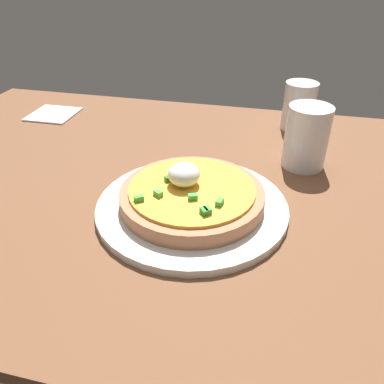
# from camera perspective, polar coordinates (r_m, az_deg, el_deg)

# --- Properties ---
(dining_table) EXTENTS (1.14, 0.75, 0.02)m
(dining_table) POSITION_cam_1_polar(r_m,az_deg,el_deg) (0.66, -3.23, 1.13)
(dining_table) COLOR brown
(dining_table) RESTS_ON ground
(plate) EXTENTS (0.29, 0.29, 0.01)m
(plate) POSITION_cam_1_polar(r_m,az_deg,el_deg) (0.57, -0.00, -2.19)
(plate) COLOR silver
(plate) RESTS_ON dining_table
(pizza) EXTENTS (0.21, 0.21, 0.06)m
(pizza) POSITION_cam_1_polar(r_m,az_deg,el_deg) (0.56, -0.07, -0.38)
(pizza) COLOR tan
(pizza) RESTS_ON plate
(cup_near) EXTENTS (0.07, 0.07, 0.10)m
(cup_near) POSITION_cam_1_polar(r_m,az_deg,el_deg) (0.86, 15.61, 11.93)
(cup_near) COLOR silver
(cup_near) RESTS_ON dining_table
(cup_far) EXTENTS (0.08, 0.08, 0.11)m
(cup_far) POSITION_cam_1_polar(r_m,az_deg,el_deg) (0.70, 16.64, 7.58)
(cup_far) COLOR silver
(cup_far) RESTS_ON dining_table
(napkin) EXTENTS (0.10, 0.10, 0.00)m
(napkin) POSITION_cam_1_polar(r_m,az_deg,el_deg) (0.98, -19.94, 10.84)
(napkin) COLOR silver
(napkin) RESTS_ON dining_table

